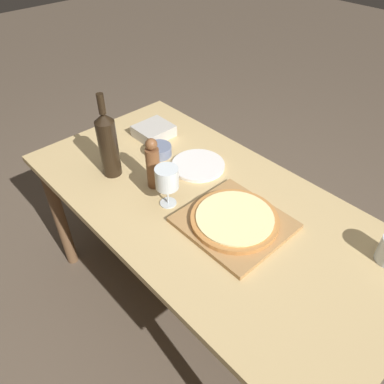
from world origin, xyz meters
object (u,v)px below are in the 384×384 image
wine_glass (167,179)px  small_bowl (159,150)px  wine_bottle (108,144)px  pepper_mill (153,164)px  pizza (235,219)px

wine_glass → small_bowl: size_ratio=1.48×
wine_bottle → wine_glass: 0.32m
small_bowl → wine_glass: bearing=-122.9°
pepper_mill → small_bowl: pepper_mill is taller
pizza → small_bowl: 0.54m
wine_bottle → wine_glass: (0.05, -0.31, -0.03)m
wine_glass → pepper_mill: bearing=76.2°
wine_glass → small_bowl: wine_glass is taller
wine_bottle → small_bowl: (0.23, -0.03, -0.13)m
wine_bottle → pepper_mill: 0.21m
pizza → pepper_mill: (-0.07, 0.38, 0.08)m
wine_bottle → wine_glass: bearing=-81.0°
wine_bottle → pizza: bearing=-74.8°
wine_bottle → small_bowl: size_ratio=3.21×
wine_glass → small_bowl: bearing=57.1°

